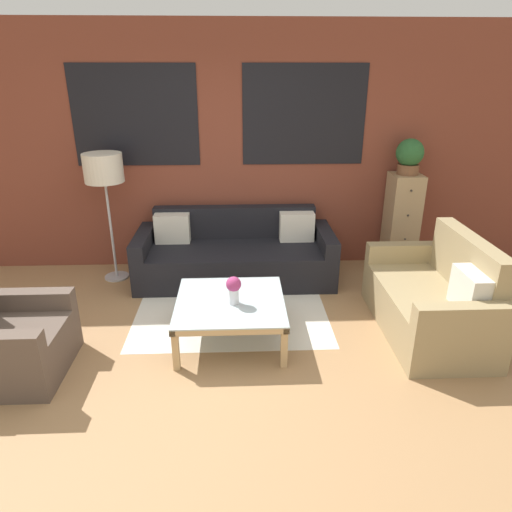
# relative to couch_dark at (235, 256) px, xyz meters

# --- Properties ---
(ground_plane) EXTENTS (16.00, 16.00, 0.00)m
(ground_plane) POSITION_rel_couch_dark_xyz_m (-0.14, -1.95, -0.28)
(ground_plane) COLOR #9E754C
(wall_back_brick) EXTENTS (8.40, 0.09, 2.80)m
(wall_back_brick) POSITION_rel_couch_dark_xyz_m (-0.14, 0.49, 1.13)
(wall_back_brick) COLOR brown
(wall_back_brick) RESTS_ON ground_plane
(rug) EXTENTS (1.91, 1.62, 0.00)m
(rug) POSITION_rel_couch_dark_xyz_m (-0.04, -0.74, -0.27)
(rug) COLOR silver
(rug) RESTS_ON ground_plane
(couch_dark) EXTENTS (2.23, 0.88, 0.78)m
(couch_dark) POSITION_rel_couch_dark_xyz_m (0.00, 0.00, 0.00)
(couch_dark) COLOR black
(couch_dark) RESTS_ON ground_plane
(settee_vintage) EXTENTS (0.80, 1.47, 0.92)m
(settee_vintage) POSITION_rel_couch_dark_xyz_m (1.82, -1.26, 0.03)
(settee_vintage) COLOR #99845B
(settee_vintage) RESTS_ON ground_plane
(armchair_corner) EXTENTS (0.80, 0.82, 0.84)m
(armchair_corner) POSITION_rel_couch_dark_xyz_m (-1.81, -1.74, 0.00)
(armchair_corner) COLOR brown
(armchair_corner) RESTS_ON ground_plane
(coffee_table) EXTENTS (0.96, 0.96, 0.39)m
(coffee_table) POSITION_rel_couch_dark_xyz_m (-0.04, -1.32, 0.06)
(coffee_table) COLOR silver
(coffee_table) RESTS_ON ground_plane
(floor_lamp) EXTENTS (0.42, 0.42, 1.46)m
(floor_lamp) POSITION_rel_couch_dark_xyz_m (-1.41, 0.06, 0.98)
(floor_lamp) COLOR #B2B2B7
(floor_lamp) RESTS_ON ground_plane
(drawer_cabinet) EXTENTS (0.35, 0.39, 1.16)m
(drawer_cabinet) POSITION_rel_couch_dark_xyz_m (2.00, 0.22, 0.31)
(drawer_cabinet) COLOR tan
(drawer_cabinet) RESTS_ON ground_plane
(potted_plant) EXTENTS (0.31, 0.31, 0.40)m
(potted_plant) POSITION_rel_couch_dark_xyz_m (2.00, 0.22, 1.10)
(potted_plant) COLOR brown
(potted_plant) RESTS_ON drawer_cabinet
(flower_vase) EXTENTS (0.13, 0.13, 0.25)m
(flower_vase) POSITION_rel_couch_dark_xyz_m (-0.01, -1.38, 0.26)
(flower_vase) COLOR silver
(flower_vase) RESTS_ON coffee_table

